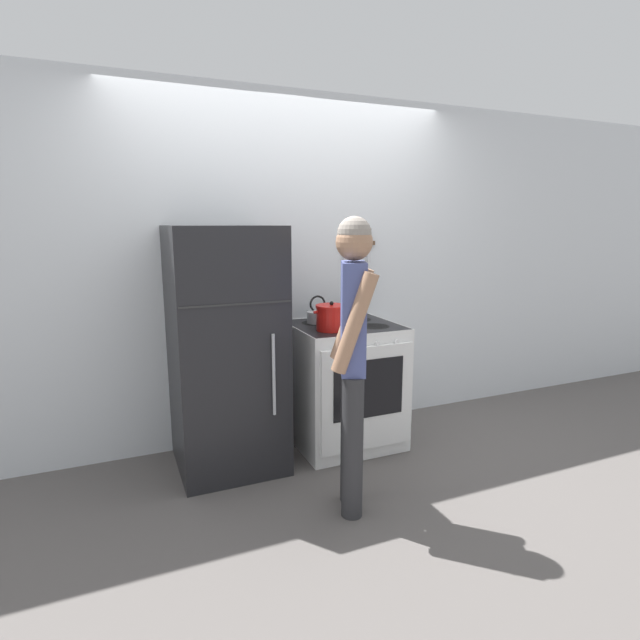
% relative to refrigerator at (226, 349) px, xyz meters
% --- Properties ---
extents(ground_plane, '(14.00, 14.00, 0.00)m').
position_rel_refrigerator_xyz_m(ground_plane, '(0.57, 0.34, -0.80)').
color(ground_plane, '#5B5654').
extents(wall_back, '(10.00, 0.06, 2.55)m').
position_rel_refrigerator_xyz_m(wall_back, '(0.57, 0.37, 0.47)').
color(wall_back, silver).
rests_on(wall_back, ground_plane).
extents(refrigerator, '(0.68, 0.72, 1.60)m').
position_rel_refrigerator_xyz_m(refrigerator, '(0.00, 0.00, 0.00)').
color(refrigerator, black).
rests_on(refrigerator, ground_plane).
extents(stove_range, '(0.74, 0.72, 0.90)m').
position_rel_refrigerator_xyz_m(stove_range, '(0.87, -0.02, -0.34)').
color(stove_range, white).
rests_on(stove_range, ground_plane).
extents(dutch_oven_pot, '(0.26, 0.22, 0.20)m').
position_rel_refrigerator_xyz_m(dutch_oven_pot, '(0.70, -0.13, 0.18)').
color(dutch_oven_pot, red).
rests_on(dutch_oven_pot, stove_range).
extents(tea_kettle, '(0.20, 0.16, 0.20)m').
position_rel_refrigerator_xyz_m(tea_kettle, '(0.72, 0.14, 0.16)').
color(tea_kettle, silver).
rests_on(tea_kettle, stove_range).
extents(utensil_jar, '(0.10, 0.10, 0.27)m').
position_rel_refrigerator_xyz_m(utensil_jar, '(1.05, 0.15, 0.16)').
color(utensil_jar, '#B7BABF').
rests_on(utensil_jar, stove_range).
extents(person, '(0.35, 0.40, 1.66)m').
position_rel_refrigerator_xyz_m(person, '(0.52, -0.81, 0.14)').
color(person, '#2D2D30').
rests_on(person, ground_plane).
extents(wall_knife_strip, '(0.31, 0.03, 0.27)m').
position_rel_refrigerator_xyz_m(wall_knife_strip, '(1.13, 0.33, 0.67)').
color(wall_knife_strip, brown).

